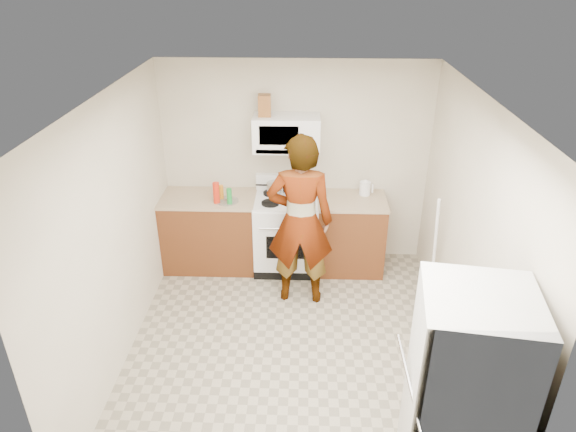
{
  "coord_description": "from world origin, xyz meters",
  "views": [
    {
      "loc": [
        0.11,
        -4.03,
        3.52
      ],
      "look_at": [
        -0.05,
        0.55,
        1.18
      ],
      "focal_mm": 32.0,
      "sensor_mm": 36.0,
      "label": 1
    }
  ],
  "objects_px": {
    "person": "(300,222)",
    "fridge": "(462,401)",
    "gas_range": "(286,232)",
    "kettle": "(365,188)",
    "microwave": "(287,133)",
    "saucepan": "(276,188)"
  },
  "relations": [
    {
      "from": "person",
      "to": "kettle",
      "type": "distance_m",
      "value": 1.12
    },
    {
      "from": "microwave",
      "to": "saucepan",
      "type": "xyz_separation_m",
      "value": [
        -0.12,
        -0.01,
        -0.68
      ]
    },
    {
      "from": "gas_range",
      "to": "fridge",
      "type": "height_order",
      "value": "fridge"
    },
    {
      "from": "microwave",
      "to": "kettle",
      "type": "height_order",
      "value": "microwave"
    },
    {
      "from": "fridge",
      "to": "kettle",
      "type": "xyz_separation_m",
      "value": [
        -0.35,
        3.13,
        0.17
      ]
    },
    {
      "from": "gas_range",
      "to": "fridge",
      "type": "xyz_separation_m",
      "value": [
        1.29,
        -2.98,
        0.36
      ]
    },
    {
      "from": "saucepan",
      "to": "microwave",
      "type": "bearing_deg",
      "value": 6.68
    },
    {
      "from": "person",
      "to": "saucepan",
      "type": "bearing_deg",
      "value": -67.56
    },
    {
      "from": "gas_range",
      "to": "microwave",
      "type": "height_order",
      "value": "microwave"
    },
    {
      "from": "gas_range",
      "to": "fridge",
      "type": "distance_m",
      "value": 3.27
    },
    {
      "from": "saucepan",
      "to": "person",
      "type": "bearing_deg",
      "value": -69.09
    },
    {
      "from": "person",
      "to": "fridge",
      "type": "height_order",
      "value": "person"
    },
    {
      "from": "microwave",
      "to": "kettle",
      "type": "relative_size",
      "value": 4.72
    },
    {
      "from": "microwave",
      "to": "kettle",
      "type": "distance_m",
      "value": 1.16
    },
    {
      "from": "gas_range",
      "to": "kettle",
      "type": "distance_m",
      "value": 1.09
    },
    {
      "from": "gas_range",
      "to": "kettle",
      "type": "xyz_separation_m",
      "value": [
        0.94,
        0.15,
        0.53
      ]
    },
    {
      "from": "microwave",
      "to": "fridge",
      "type": "bearing_deg",
      "value": -67.44
    },
    {
      "from": "gas_range",
      "to": "saucepan",
      "type": "distance_m",
      "value": 0.56
    },
    {
      "from": "person",
      "to": "fridge",
      "type": "relative_size",
      "value": 1.15
    },
    {
      "from": "person",
      "to": "gas_range",
      "type": "bearing_deg",
      "value": -73.89
    },
    {
      "from": "fridge",
      "to": "kettle",
      "type": "bearing_deg",
      "value": 104.59
    },
    {
      "from": "gas_range",
      "to": "saucepan",
      "type": "xyz_separation_m",
      "value": [
        -0.12,
        0.11,
        0.53
      ]
    }
  ]
}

